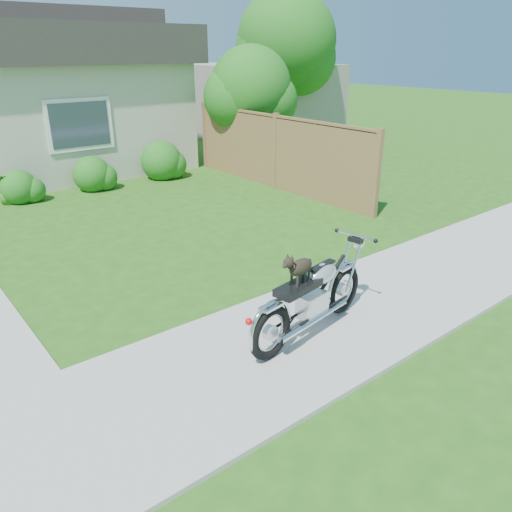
{
  "coord_description": "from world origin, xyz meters",
  "views": [
    {
      "loc": [
        -2.12,
        -3.94,
        3.4
      ],
      "look_at": [
        1.84,
        1.0,
        0.75
      ],
      "focal_mm": 35.0,
      "sensor_mm": 36.0,
      "label": 1
    }
  ],
  "objects_px": {
    "fence": "(275,152)",
    "motorcycle_with_dog": "(312,296)",
    "tree_far": "(290,46)",
    "tree_near": "(256,91)",
    "potted_plant_right": "(6,189)"
  },
  "relations": [
    {
      "from": "tree_near",
      "to": "tree_far",
      "type": "distance_m",
      "value": 4.61
    },
    {
      "from": "tree_near",
      "to": "potted_plant_right",
      "type": "distance_m",
      "value": 7.14
    },
    {
      "from": "fence",
      "to": "tree_far",
      "type": "xyz_separation_m",
      "value": [
        4.58,
        4.56,
        2.52
      ]
    },
    {
      "from": "fence",
      "to": "potted_plant_right",
      "type": "xyz_separation_m",
      "value": [
        -5.88,
        2.8,
        -0.59
      ]
    },
    {
      "from": "tree_near",
      "to": "motorcycle_with_dog",
      "type": "xyz_separation_m",
      "value": [
        -5.36,
        -7.81,
        -1.7
      ]
    },
    {
      "from": "fence",
      "to": "tree_far",
      "type": "height_order",
      "value": "tree_far"
    },
    {
      "from": "fence",
      "to": "motorcycle_with_dog",
      "type": "bearing_deg",
      "value": -127.2
    },
    {
      "from": "fence",
      "to": "motorcycle_with_dog",
      "type": "height_order",
      "value": "fence"
    },
    {
      "from": "fence",
      "to": "tree_far",
      "type": "relative_size",
      "value": 1.23
    },
    {
      "from": "fence",
      "to": "tree_far",
      "type": "bearing_deg",
      "value": 44.88
    },
    {
      "from": "tree_far",
      "to": "motorcycle_with_dog",
      "type": "relative_size",
      "value": 2.44
    },
    {
      "from": "tree_far",
      "to": "potted_plant_right",
      "type": "distance_m",
      "value": 11.06
    },
    {
      "from": "fence",
      "to": "tree_near",
      "type": "xyz_separation_m",
      "value": [
        0.95,
        1.99,
        1.32
      ]
    },
    {
      "from": "tree_far",
      "to": "potted_plant_right",
      "type": "bearing_deg",
      "value": -170.44
    },
    {
      "from": "fence",
      "to": "potted_plant_right",
      "type": "distance_m",
      "value": 6.54
    }
  ]
}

